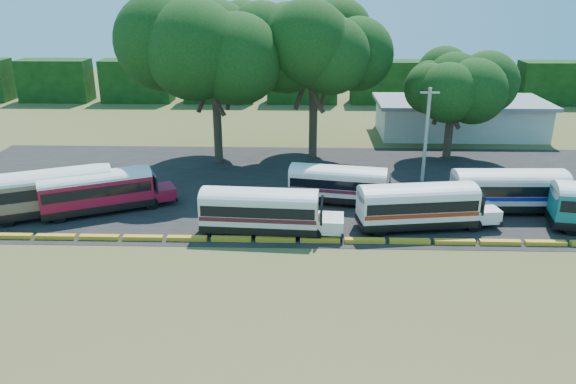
{
  "coord_description": "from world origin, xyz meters",
  "views": [
    {
      "loc": [
        0.36,
        -33.24,
        16.41
      ],
      "look_at": [
        -0.81,
        6.0,
        1.71
      ],
      "focal_mm": 35.0,
      "sensor_mm": 36.0,
      "label": 1
    }
  ],
  "objects_px": {
    "bus_white_red": "(420,204)",
    "bus_cream_west": "(263,209)",
    "tree_west": "(214,48)",
    "bus_beige": "(54,189)",
    "bus_red": "(100,189)"
  },
  "relations": [
    {
      "from": "bus_cream_west",
      "to": "bus_white_red",
      "type": "xyz_separation_m",
      "value": [
        10.98,
        1.16,
        0.03
      ]
    },
    {
      "from": "bus_white_red",
      "to": "bus_cream_west",
      "type": "bearing_deg",
      "value": 177.85
    },
    {
      "from": "bus_cream_west",
      "to": "tree_west",
      "type": "bearing_deg",
      "value": 112.02
    },
    {
      "from": "bus_cream_west",
      "to": "bus_beige",
      "type": "bearing_deg",
      "value": 173.26
    },
    {
      "from": "bus_beige",
      "to": "tree_west",
      "type": "bearing_deg",
      "value": 29.21
    },
    {
      "from": "tree_west",
      "to": "bus_cream_west",
      "type": "bearing_deg",
      "value": -71.56
    },
    {
      "from": "bus_white_red",
      "to": "tree_west",
      "type": "distance_m",
      "value": 24.16
    },
    {
      "from": "bus_cream_west",
      "to": "tree_west",
      "type": "xyz_separation_m",
      "value": [
        -5.47,
        16.41,
        9.02
      ]
    },
    {
      "from": "tree_west",
      "to": "bus_white_red",
      "type": "bearing_deg",
      "value": -42.83
    },
    {
      "from": "bus_cream_west",
      "to": "tree_west",
      "type": "height_order",
      "value": "tree_west"
    },
    {
      "from": "bus_beige",
      "to": "bus_cream_west",
      "type": "relative_size",
      "value": 1.09
    },
    {
      "from": "bus_beige",
      "to": "tree_west",
      "type": "height_order",
      "value": "tree_west"
    },
    {
      "from": "bus_red",
      "to": "bus_white_red",
      "type": "xyz_separation_m",
      "value": [
        23.52,
        -2.35,
        0.0
      ]
    },
    {
      "from": "bus_red",
      "to": "bus_cream_west",
      "type": "bearing_deg",
      "value": -40.44
    },
    {
      "from": "bus_red",
      "to": "tree_west",
      "type": "height_order",
      "value": "tree_west"
    }
  ]
}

